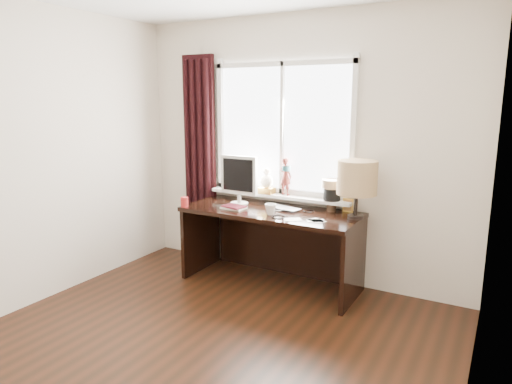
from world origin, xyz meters
The scene contains 16 objects.
floor centered at (0.00, 0.00, 0.00)m, with size 3.50×4.00×0.00m, color black.
wall_back centered at (0.00, 2.00, 1.30)m, with size 3.50×2.60×0.00m, color beige.
wall_right centered at (1.75, 0.00, 1.30)m, with size 4.00×2.60×0.00m, color beige.
laptop centered at (0.01, 1.70, 0.76)m, with size 0.33×0.21×0.03m, color silver.
mug centered at (-0.02, 1.48, 0.80)m, with size 0.11×0.10×0.11m, color white.
red_cup centered at (-0.90, 1.33, 0.80)m, with size 0.07×0.07×0.10m, color #A6201D.
window centered at (-0.13, 1.95, 1.31)m, with size 1.52×0.21×1.40m.
curtain centered at (-1.13, 1.91, 1.12)m, with size 0.38×0.09×2.25m.
desk centered at (-0.10, 1.73, 0.51)m, with size 1.70×0.70×0.75m.
monitor centered at (-0.49, 1.70, 1.03)m, with size 0.40×0.18×0.49m.
notebook_stack centered at (-0.44, 1.51, 0.77)m, with size 0.24×0.19×0.03m.
brush_holder centered at (0.42, 1.87, 0.81)m, with size 0.09×0.09×0.25m.
icon_frame centered at (0.57, 1.92, 0.81)m, with size 0.10×0.03×0.13m.
table_lamp centered at (0.70, 1.72, 1.11)m, with size 0.35×0.35×0.52m.
loose_papers centered at (0.36, 1.45, 0.75)m, with size 0.38×0.24×0.00m.
desk_cables centered at (0.12, 1.60, 0.75)m, with size 0.35×0.49×0.01m.
Camera 1 is at (1.84, -2.13, 1.80)m, focal length 32.00 mm.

